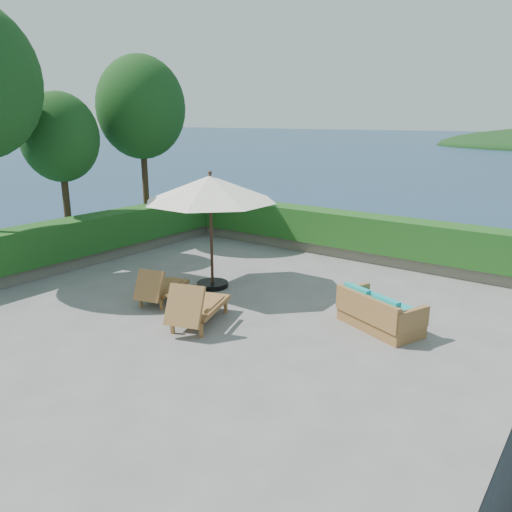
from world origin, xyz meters
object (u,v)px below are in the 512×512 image
Objects in this scene: patio_umbrella at (210,190)px; lounge_right at (197,306)px; side_table at (179,298)px; wicker_loveseat at (378,314)px; lounge_left at (160,287)px.

patio_umbrella is 2.23× the size of lounge_right.
wicker_loveseat is (3.75, 1.81, -0.05)m from side_table.
lounge_right is 3.68× the size of side_table.
patio_umbrella is 2.59m from lounge_left.
patio_umbrella is 2.83m from side_table.
lounge_right is 1.01× the size of wicker_loveseat.
patio_umbrella reaches higher than lounge_left.
lounge_right is at bearing -17.22° from side_table.
patio_umbrella is 3.17m from lounge_right.
patio_umbrella is at bearing -157.98° from wicker_loveseat.
lounge_left is 4.87m from wicker_loveseat.
patio_umbrella is 8.19× the size of side_table.
wicker_loveseat is at bearing 15.17° from lounge_right.
side_table is at bearing -132.26° from wicker_loveseat.
patio_umbrella is 2.60× the size of lounge_left.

